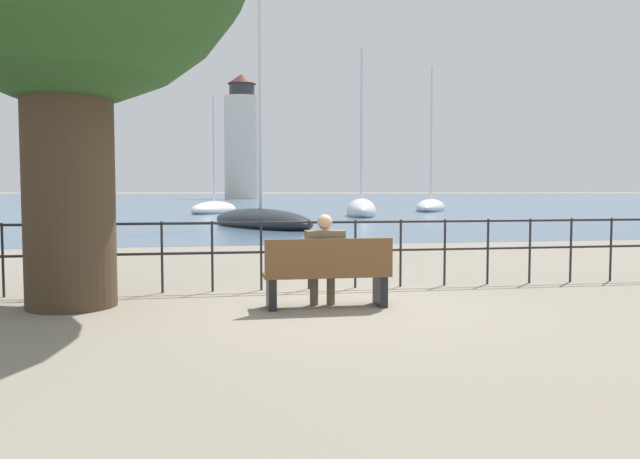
# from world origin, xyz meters

# --- Properties ---
(ground_plane) EXTENTS (1000.00, 1000.00, 0.00)m
(ground_plane) POSITION_xyz_m (0.00, 0.00, 0.00)
(ground_plane) COLOR gray
(harbor_water) EXTENTS (600.00, 300.00, 0.01)m
(harbor_water) POSITION_xyz_m (0.00, 159.18, 0.00)
(harbor_water) COLOR #47607A
(harbor_water) RESTS_ON ground_plane
(park_bench) EXTENTS (1.63, 0.45, 0.90)m
(park_bench) POSITION_xyz_m (0.00, -0.06, 0.43)
(park_bench) COLOR brown
(park_bench) RESTS_ON ground_plane
(seated_person_left) EXTENTS (0.50, 0.35, 1.20)m
(seated_person_left) POSITION_xyz_m (-0.03, 0.01, 0.66)
(seated_person_left) COLOR brown
(seated_person_left) RESTS_ON ground_plane
(promenade_railing) EXTENTS (14.55, 0.04, 1.05)m
(promenade_railing) POSITION_xyz_m (0.00, 1.50, 0.69)
(promenade_railing) COLOR black
(promenade_railing) RESTS_ON ground_plane
(sailboat_0) EXTENTS (5.10, 8.08, 10.64)m
(sailboat_0) POSITION_xyz_m (0.53, 18.24, 0.26)
(sailboat_0) COLOR black
(sailboat_0) RESTS_ON ground_plane
(sailboat_2) EXTENTS (4.21, 6.27, 8.11)m
(sailboat_2) POSITION_xyz_m (-1.33, 34.49, 0.26)
(sailboat_2) COLOR white
(sailboat_2) RESTS_ON ground_plane
(sailboat_3) EXTENTS (5.43, 8.81, 11.09)m
(sailboat_3) POSITION_xyz_m (14.75, 37.01, 0.30)
(sailboat_3) COLOR silver
(sailboat_3) RESTS_ON ground_plane
(sailboat_4) EXTENTS (3.16, 6.91, 10.29)m
(sailboat_4) POSITION_xyz_m (7.28, 28.35, 0.35)
(sailboat_4) COLOR silver
(sailboat_4) RESTS_ON ground_plane
(harbor_lighthouse) EXTENTS (6.38, 6.38, 22.13)m
(harbor_lighthouse) POSITION_xyz_m (3.87, 104.68, 10.29)
(harbor_lighthouse) COLOR silver
(harbor_lighthouse) RESTS_ON ground_plane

